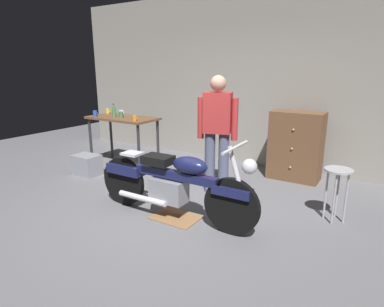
% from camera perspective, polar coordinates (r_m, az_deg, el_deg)
% --- Properties ---
extents(ground_plane, '(12.00, 12.00, 0.00)m').
position_cam_1_polar(ground_plane, '(4.05, -5.93, -11.03)').
color(ground_plane, slate).
extents(back_wall, '(8.00, 0.12, 3.10)m').
position_cam_1_polar(back_wall, '(6.09, 10.48, 12.67)').
color(back_wall, gray).
rests_on(back_wall, ground_plane).
extents(workbench, '(1.30, 0.64, 0.90)m').
position_cam_1_polar(workbench, '(6.01, -12.11, 5.24)').
color(workbench, brown).
rests_on(workbench, ground_plane).
extents(motorcycle, '(2.19, 0.60, 1.00)m').
position_cam_1_polar(motorcycle, '(3.85, -3.36, -5.15)').
color(motorcycle, black).
rests_on(motorcycle, ground_plane).
extents(person_standing, '(0.55, 0.32, 1.67)m').
position_cam_1_polar(person_standing, '(4.54, 4.48, 4.21)').
color(person_standing, slate).
rests_on(person_standing, ground_plane).
extents(shop_stool, '(0.32, 0.32, 0.64)m').
position_cam_1_polar(shop_stool, '(4.12, 24.27, -4.41)').
color(shop_stool, '#B2B2B7').
rests_on(shop_stool, ground_plane).
extents(wooden_dresser, '(0.80, 0.47, 1.10)m').
position_cam_1_polar(wooden_dresser, '(5.44, 17.82, 1.29)').
color(wooden_dresser, brown).
rests_on(wooden_dresser, ground_plane).
extents(drip_tray, '(0.56, 0.40, 0.01)m').
position_cam_1_polar(drip_tray, '(4.01, -2.90, -11.17)').
color(drip_tray, olive).
rests_on(drip_tray, ground_plane).
extents(storage_bin, '(0.44, 0.32, 0.34)m').
position_cam_1_polar(storage_bin, '(5.76, -18.03, -1.91)').
color(storage_bin, gray).
rests_on(storage_bin, ground_plane).
extents(mug_orange_travel, '(0.10, 0.07, 0.10)m').
position_cam_1_polar(mug_orange_travel, '(5.47, -10.07, 6.12)').
color(mug_orange_travel, orange).
rests_on(mug_orange_travel, workbench).
extents(mug_white_ceramic, '(0.12, 0.08, 0.09)m').
position_cam_1_polar(mug_white_ceramic, '(6.27, -12.37, 7.09)').
color(mug_white_ceramic, white).
rests_on(mug_white_ceramic, workbench).
extents(mug_green_speckled, '(0.11, 0.08, 0.11)m').
position_cam_1_polar(mug_green_speckled, '(5.94, -12.39, 6.73)').
color(mug_green_speckled, '#3D7F4C').
rests_on(mug_green_speckled, workbench).
extents(mug_blue_enamel, '(0.11, 0.07, 0.11)m').
position_cam_1_polar(mug_blue_enamel, '(6.13, -16.70, 6.74)').
color(mug_blue_enamel, '#2D51AD').
rests_on(mug_blue_enamel, workbench).
extents(mug_yellow_tall, '(0.10, 0.07, 0.10)m').
position_cam_1_polar(mug_yellow_tall, '(6.48, -14.63, 7.24)').
color(mug_yellow_tall, yellow).
rests_on(mug_yellow_tall, workbench).
extents(bottle, '(0.06, 0.06, 0.24)m').
position_cam_1_polar(bottle, '(6.00, -13.59, 7.17)').
color(bottle, '#4C8C4C').
rests_on(bottle, workbench).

